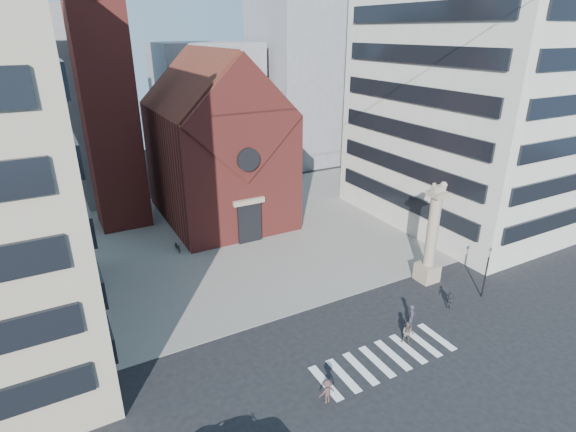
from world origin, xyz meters
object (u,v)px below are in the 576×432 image
object	(u,v)px
lion_column	(431,243)
pedestrian_1	(408,333)
scooter_0	(178,246)
pedestrian_2	(450,300)
pedestrian_0	(412,316)
traffic_light	(486,271)

from	to	relation	value
lion_column	pedestrian_1	xyz separation A→B (m)	(-7.20, -5.54, -2.62)
lion_column	scooter_0	world-z (taller)	lion_column
pedestrian_2	pedestrian_1	bearing A→B (deg)	86.28
pedestrian_0	scooter_0	xyz separation A→B (m)	(-11.18, 19.62, -0.39)
pedestrian_1	scooter_0	world-z (taller)	pedestrian_1
pedestrian_1	pedestrian_2	distance (m)	5.91
traffic_light	pedestrian_2	size ratio (longest dim) A/B	2.82
pedestrian_0	lion_column	bearing A→B (deg)	-2.26
pedestrian_0	pedestrian_1	xyz separation A→B (m)	(-1.48, -1.24, -0.07)
lion_column	pedestrian_2	size ratio (longest dim) A/B	5.68
pedestrian_2	lion_column	bearing A→B (deg)	-40.46
traffic_light	pedestrian_0	xyz separation A→B (m)	(-7.71, -0.29, -1.39)
traffic_light	scooter_0	world-z (taller)	traffic_light
pedestrian_1	pedestrian_2	bearing A→B (deg)	66.93
pedestrian_2	pedestrian_0	bearing A→B (deg)	75.38
lion_column	scooter_0	size ratio (longest dim) A/B	4.98
lion_column	scooter_0	bearing A→B (deg)	137.79
pedestrian_1	lion_column	bearing A→B (deg)	88.79
lion_column	pedestrian_2	world-z (taller)	lion_column
lion_column	pedestrian_2	distance (m)	5.01
pedestrian_1	traffic_light	bearing A→B (deg)	60.73
pedestrian_2	scooter_0	distance (m)	24.66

